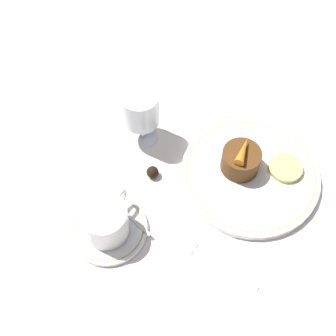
{
  "coord_description": "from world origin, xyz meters",
  "views": [
    {
      "loc": [
        -0.48,
        -0.13,
        0.75
      ],
      "look_at": [
        -0.1,
        0.09,
        0.04
      ],
      "focal_mm": 50.0,
      "sensor_mm": 36.0,
      "label": 1
    }
  ],
  "objects_px": {
    "dinner_plate": "(250,175)",
    "dessert_cake": "(241,160)",
    "wine_glass": "(141,111)",
    "fork": "(202,254)",
    "coffee_cup": "(105,221)"
  },
  "relations": [
    {
      "from": "dinner_plate",
      "to": "dessert_cake",
      "type": "xyz_separation_m",
      "value": [
        0.0,
        0.02,
        0.03
      ]
    },
    {
      "from": "dinner_plate",
      "to": "fork",
      "type": "xyz_separation_m",
      "value": [
        -0.18,
        0.01,
        -0.01
      ]
    },
    {
      "from": "fork",
      "to": "wine_glass",
      "type": "bearing_deg",
      "value": 52.76
    },
    {
      "from": "dinner_plate",
      "to": "dessert_cake",
      "type": "bearing_deg",
      "value": 84.92
    },
    {
      "from": "coffee_cup",
      "to": "wine_glass",
      "type": "height_order",
      "value": "wine_glass"
    },
    {
      "from": "dinner_plate",
      "to": "dessert_cake",
      "type": "relative_size",
      "value": 3.61
    },
    {
      "from": "coffee_cup",
      "to": "dessert_cake",
      "type": "distance_m",
      "value": 0.27
    },
    {
      "from": "fork",
      "to": "dessert_cake",
      "type": "xyz_separation_m",
      "value": [
        0.18,
        0.02,
        0.03
      ]
    },
    {
      "from": "dessert_cake",
      "to": "fork",
      "type": "bearing_deg",
      "value": -174.88
    },
    {
      "from": "dinner_plate",
      "to": "coffee_cup",
      "type": "bearing_deg",
      "value": 142.68
    },
    {
      "from": "dessert_cake",
      "to": "dinner_plate",
      "type": "bearing_deg",
      "value": -95.08
    },
    {
      "from": "dinner_plate",
      "to": "wine_glass",
      "type": "bearing_deg",
      "value": 94.35
    },
    {
      "from": "fork",
      "to": "dessert_cake",
      "type": "distance_m",
      "value": 0.18
    },
    {
      "from": "dinner_plate",
      "to": "wine_glass",
      "type": "height_order",
      "value": "wine_glass"
    },
    {
      "from": "dessert_cake",
      "to": "coffee_cup",
      "type": "bearing_deg",
      "value": 147.01
    }
  ]
}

